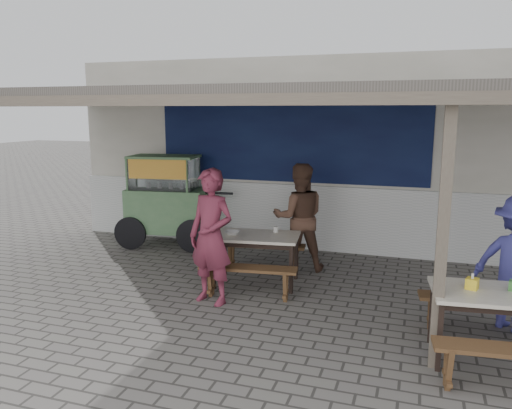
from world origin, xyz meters
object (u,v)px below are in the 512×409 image
at_px(patron_wall_side, 299,217).
at_px(vendor_cart, 167,197).
at_px(condiment_bowl, 232,233).
at_px(bench_right_wall, 493,308).
at_px(bench_left_street, 248,275).
at_px(bench_left_wall, 263,251).
at_px(table_right, 511,300).
at_px(table_left, 256,240).
at_px(patron_street_side, 211,237).
at_px(condiment_jar, 276,229).
at_px(tissue_box, 472,284).

bearing_deg(patron_wall_side, vendor_cart, -32.59).
bearing_deg(condiment_bowl, bench_right_wall, -12.18).
height_order(bench_left_street, bench_left_wall, same).
relative_size(bench_left_wall, condiment_bowl, 6.51).
xyz_separation_m(table_right, vendor_cart, (-5.45, 2.98, 0.26)).
height_order(table_left, patron_street_side, patron_street_side).
distance_m(bench_left_wall, condiment_bowl, 0.86).
distance_m(table_left, patron_wall_side, 0.99).
bearing_deg(condiment_jar, condiment_bowl, -148.52).
height_order(patron_street_side, patron_wall_side, patron_street_side).
distance_m(table_right, condiment_bowl, 3.76).
bearing_deg(bench_left_wall, tissue_box, -43.13).
relative_size(condiment_jar, condiment_bowl, 0.40).
relative_size(patron_wall_side, tissue_box, 15.27).
distance_m(patron_street_side, condiment_jar, 1.26).
distance_m(table_left, table_right, 3.49).
xyz_separation_m(table_left, table_right, (3.17, -1.46, 0.00)).
xyz_separation_m(patron_wall_side, tissue_box, (2.36, -2.33, -0.06)).
height_order(bench_left_wall, bench_right_wall, same).
xyz_separation_m(bench_right_wall, vendor_cart, (-5.38, 2.36, 0.59)).
distance_m(vendor_cart, patron_street_side, 3.08).
bearing_deg(patron_street_side, vendor_cart, 142.76).
xyz_separation_m(bench_right_wall, patron_wall_side, (-2.67, 1.70, 0.52)).
bearing_deg(patron_wall_side, table_left, 44.16).
distance_m(table_left, bench_right_wall, 3.23).
distance_m(bench_left_street, vendor_cart, 3.23).
xyz_separation_m(condiment_jar, condiment_bowl, (-0.56, -0.35, -0.02)).
relative_size(table_right, vendor_cart, 0.76).
height_order(vendor_cart, condiment_jar, vendor_cart).
distance_m(bench_right_wall, tissue_box, 0.84).
bearing_deg(table_left, vendor_cart, 138.56).
distance_m(table_right, patron_street_side, 3.57).
xyz_separation_m(tissue_box, condiment_bowl, (-3.13, 1.37, -0.03)).
height_order(table_right, vendor_cart, vendor_cart).
height_order(bench_right_wall, patron_street_side, patron_street_side).
height_order(patron_wall_side, tissue_box, patron_wall_side).
height_order(tissue_box, condiment_bowl, tissue_box).
bearing_deg(table_right, condiment_jar, 143.81).
bearing_deg(table_left, table_right, -32.34).
height_order(vendor_cart, tissue_box, vendor_cart).
xyz_separation_m(table_left, patron_wall_side, (0.44, 0.87, 0.20)).
bearing_deg(condiment_bowl, table_right, -21.31).
height_order(table_left, condiment_bowl, condiment_bowl).
bearing_deg(vendor_cart, patron_wall_side, -21.05).
bearing_deg(bench_left_wall, table_right, -39.93).
bearing_deg(bench_left_wall, condiment_jar, -55.63).
height_order(patron_street_side, condiment_bowl, patron_street_side).
relative_size(table_left, condiment_bowl, 6.34).
bearing_deg(condiment_bowl, condiment_jar, 31.48).
height_order(table_left, bench_right_wall, table_left).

